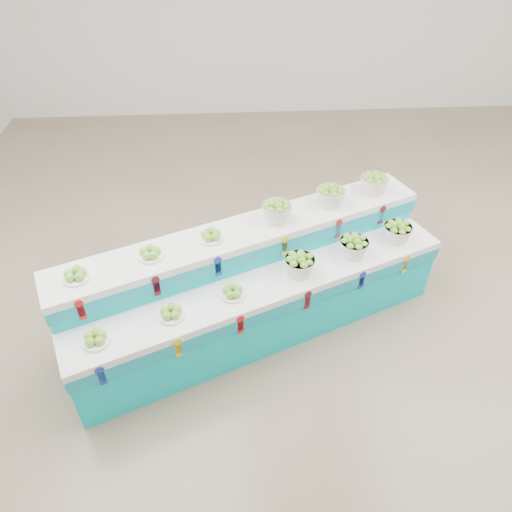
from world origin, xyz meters
The scene contains 14 objects.
ground centered at (0.00, 0.00, 0.00)m, with size 10.00×10.00×0.00m, color #76644E.
display_stand centered at (-0.93, -0.16, 0.51)m, with size 3.62×0.94×1.02m, color #08BDC6, non-canonical shape.
plate_lower_left centered at (-2.22, -0.94, 0.77)m, with size 0.22×0.22×0.10m, color white.
plate_lower_mid centered at (-1.66, -0.71, 0.77)m, with size 0.22×0.22×0.10m, color white.
plate_lower_right centered at (-1.15, -0.49, 0.77)m, with size 0.22×0.22×0.10m, color white.
basket_lower_left centered at (-0.54, -0.24, 0.82)m, with size 0.28×0.28×0.21m, color silver, non-canonical shape.
basket_lower_mid centered at (0.00, -0.01, 0.82)m, with size 0.28×0.28×0.21m, color silver, non-canonical shape.
basket_lower_right centered at (0.47, 0.19, 0.82)m, with size 0.28×0.28×0.21m, color silver, non-canonical shape.
plate_upper_left centered at (-2.39, -0.53, 1.07)m, with size 0.22×0.22×0.10m, color white.
plate_upper_mid centered at (-1.83, -0.29, 1.07)m, with size 0.22×0.22×0.10m, color white.
plate_upper_right centered at (-1.32, -0.08, 1.07)m, with size 0.22×0.22×0.10m, color white.
basket_upper_left centered at (-0.71, 0.17, 1.12)m, with size 0.28×0.28×0.21m, color silver, non-canonical shape.
basket_upper_mid centered at (-0.17, 0.40, 1.12)m, with size 0.28×0.28×0.21m, color silver, non-canonical shape.
basket_upper_right centered at (0.30, 0.60, 1.12)m, with size 0.28×0.28×0.21m, color silver, non-canonical shape.
Camera 1 is at (-1.13, -3.43, 3.63)m, focal length 33.49 mm.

